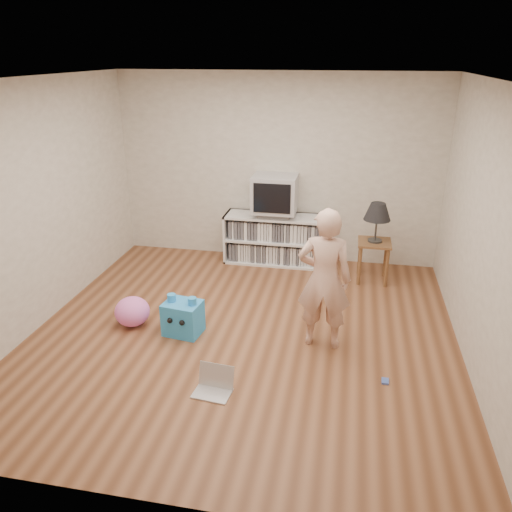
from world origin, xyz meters
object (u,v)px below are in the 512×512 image
at_px(crt_tv, 275,193).
at_px(plush_blue, 183,317).
at_px(side_table, 374,251).
at_px(dvd_deck, 275,213).
at_px(laptop, 214,385).
at_px(person, 324,279).
at_px(plush_pink, 132,311).
at_px(media_unit, 274,239).
at_px(table_lamp, 378,213).

xyz_separation_m(crt_tv, plush_blue, (-0.65, -2.13, -0.83)).
distance_m(side_table, plush_blue, 2.69).
distance_m(dvd_deck, crt_tv, 0.29).
xyz_separation_m(crt_tv, laptop, (-0.06, -3.02, -0.96)).
distance_m(person, plush_pink, 2.16).
bearing_deg(side_table, crt_tv, 165.03).
distance_m(dvd_deck, plush_pink, 2.49).
relative_size(media_unit, person, 0.95).
bearing_deg(crt_tv, media_unit, 90.00).
bearing_deg(person, laptop, 47.97).
relative_size(table_lamp, plush_pink, 1.34).
height_order(side_table, person, person).
bearing_deg(person, plush_pink, 0.62).
distance_m(side_table, person, 1.81).
bearing_deg(laptop, dvd_deck, 94.79).
xyz_separation_m(side_table, table_lamp, (-0.00, 0.00, 0.53)).
bearing_deg(crt_tv, plush_blue, -106.99).
bearing_deg(crt_tv, plush_pink, -121.38).
bearing_deg(laptop, media_unit, 94.80).
bearing_deg(table_lamp, person, -107.93).
distance_m(media_unit, plush_pink, 2.44).
relative_size(dvd_deck, person, 0.31).
xyz_separation_m(dvd_deck, laptop, (-0.06, -3.03, -0.67)).
height_order(dvd_deck, plush_pink, dvd_deck).
bearing_deg(crt_tv, table_lamp, -14.97).
bearing_deg(person, media_unit, -67.95).
height_order(crt_tv, plush_pink, crt_tv).
relative_size(media_unit, plush_blue, 3.15).
distance_m(crt_tv, laptop, 3.17).
bearing_deg(table_lamp, media_unit, 164.29).
bearing_deg(media_unit, table_lamp, -15.71).
relative_size(side_table, plush_pink, 1.43).
xyz_separation_m(media_unit, side_table, (1.37, -0.39, 0.07)).
distance_m(crt_tv, person, 2.23).
height_order(person, plush_pink, person).
distance_m(table_lamp, laptop, 3.14).
distance_m(person, laptop, 1.47).
xyz_separation_m(dvd_deck, plush_pink, (-1.26, -2.07, -0.57)).
relative_size(media_unit, dvd_deck, 3.11).
height_order(media_unit, side_table, media_unit).
relative_size(crt_tv, plush_pink, 1.56).
height_order(dvd_deck, laptop, dvd_deck).
distance_m(media_unit, crt_tv, 0.67).
height_order(laptop, plush_blue, plush_blue).
height_order(media_unit, plush_blue, media_unit).
bearing_deg(side_table, laptop, -118.30).
xyz_separation_m(dvd_deck, side_table, (1.37, -0.37, -0.32)).
distance_m(side_table, laptop, 3.04).
bearing_deg(plush_blue, laptop, -48.46).
relative_size(person, plush_blue, 3.32).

